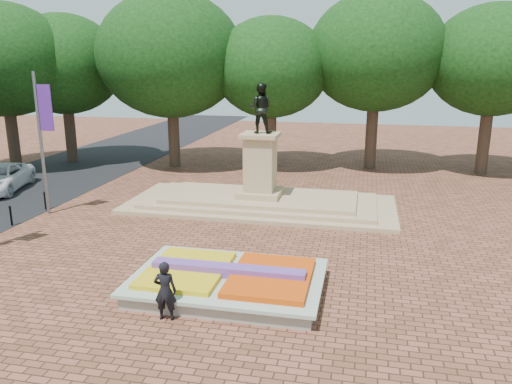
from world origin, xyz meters
TOP-DOWN VIEW (x-y plane):
  - ground at (0.00, 0.00)m, footprint 90.00×90.00m
  - flower_bed at (1.03, -2.00)m, footprint 6.30×4.30m
  - monument at (0.00, 8.00)m, footprint 14.00×6.00m
  - tree_row_back at (2.33, 18.00)m, footprint 44.80×8.80m
  - pedestrian at (-0.31, -4.20)m, footprint 0.73×0.53m

SIDE VIEW (x-z plane):
  - ground at x=0.00m, z-range 0.00..0.00m
  - flower_bed at x=1.03m, z-range -0.08..0.83m
  - monument at x=0.00m, z-range -2.32..4.09m
  - pedestrian at x=-0.31m, z-range 0.00..1.84m
  - tree_row_back at x=2.33m, z-range 1.46..11.89m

